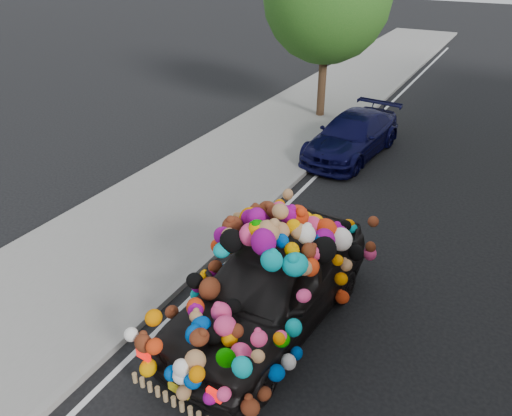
{
  "coord_description": "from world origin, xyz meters",
  "views": [
    {
      "loc": [
        2.44,
        -6.87,
        5.78
      ],
      "look_at": [
        -1.47,
        0.36,
        1.28
      ],
      "focal_mm": 35.0,
      "sensor_mm": 36.0,
      "label": 1
    }
  ],
  "objects": [
    {
      "name": "ground",
      "position": [
        0.0,
        0.0,
        0.0
      ],
      "size": [
        100.0,
        100.0,
        0.0
      ],
      "primitive_type": "plane",
      "color": "black",
      "rests_on": "ground"
    },
    {
      "name": "sidewalk",
      "position": [
        -4.3,
        0.0,
        0.06
      ],
      "size": [
        4.0,
        60.0,
        0.12
      ],
      "primitive_type": "cube",
      "color": "gray",
      "rests_on": "ground"
    },
    {
      "name": "kerb",
      "position": [
        -2.35,
        0.0,
        0.07
      ],
      "size": [
        0.15,
        60.0,
        0.13
      ],
      "primitive_type": "cube",
      "color": "gray",
      "rests_on": "ground"
    },
    {
      "name": "plush_art_car",
      "position": [
        -0.46,
        -1.03,
        1.11
      ],
      "size": [
        2.59,
        4.85,
        2.17
      ],
      "rotation": [
        0.0,
        0.0,
        -0.09
      ],
      "color": "black",
      "rests_on": "ground"
    },
    {
      "name": "navy_sedan",
      "position": [
        -1.68,
        6.71,
        0.61
      ],
      "size": [
        2.11,
        4.32,
        1.21
      ],
      "primitive_type": "imported",
      "rotation": [
        0.0,
        0.0,
        -0.1
      ],
      "color": "#080832",
      "rests_on": "ground"
    }
  ]
}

